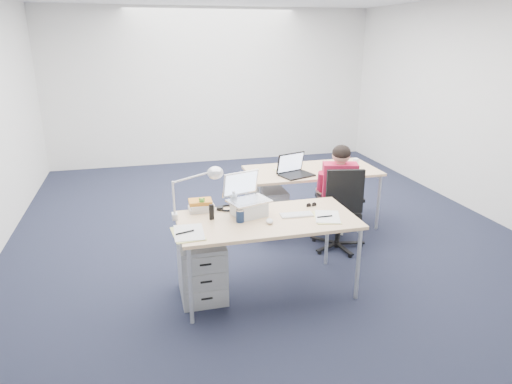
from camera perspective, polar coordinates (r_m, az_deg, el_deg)
floor at (r=5.68m, az=0.91°, el=-4.82°), size 7.00×7.00×0.00m
room at (r=5.24m, az=1.01°, el=12.62°), size 6.02×7.02×2.80m
desk_near at (r=4.12m, az=1.41°, el=-3.93°), size 1.60×0.80×0.73m
desk_far at (r=5.68m, az=6.99°, el=2.36°), size 1.60×0.80×0.73m
office_chair at (r=5.20m, az=10.26°, el=-4.14°), size 0.72×0.72×0.97m
seated_person at (r=5.25m, az=10.08°, el=-0.27°), size 0.48×0.71×1.18m
drawer_pedestal_near at (r=4.24m, az=-6.78°, el=-9.50°), size 0.40×0.50×0.55m
drawer_pedestal_far at (r=5.56m, az=1.40°, el=-2.29°), size 0.40×0.50×0.55m
silver_laptop at (r=4.11m, az=-0.88°, el=-0.45°), size 0.43×0.37×0.38m
wireless_keyboard at (r=4.19m, az=5.09°, el=-2.84°), size 0.30×0.14×0.01m
computer_mouse at (r=4.00m, az=1.72°, el=-3.66°), size 0.08×0.11×0.04m
headphones at (r=4.33m, az=-3.63°, el=-1.94°), size 0.21×0.17×0.03m
can_koozie at (r=4.01m, az=-2.00°, el=-2.97°), size 0.08×0.08×0.12m
water_bottle at (r=4.20m, az=-2.79°, el=-1.27°), size 0.08×0.08×0.21m
bear_figurine at (r=4.26m, az=-6.76°, el=-1.62°), size 0.09×0.08×0.14m
book_stack at (r=4.30m, az=-6.89°, el=-1.67°), size 0.27×0.22×0.10m
cordless_phone at (r=4.08m, az=-5.59°, el=-2.50°), size 0.04×0.03×0.14m
papers_left at (r=3.83m, az=-8.53°, el=-5.14°), size 0.24×0.34×0.01m
papers_right at (r=4.17m, az=8.84°, el=-3.15°), size 0.30×0.36×0.01m
sunglasses at (r=4.42m, az=6.94°, el=-1.64°), size 0.11×0.06×0.03m
desk_lamp at (r=4.08m, az=-8.26°, el=-0.06°), size 0.45×0.25×0.48m
dark_laptop at (r=5.34m, az=5.16°, el=3.40°), size 0.47×0.46×0.27m
far_cup at (r=5.88m, az=12.33°, el=3.63°), size 0.09×0.09×0.10m
far_papers at (r=5.56m, az=3.95°, el=2.63°), size 0.28×0.35×0.01m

